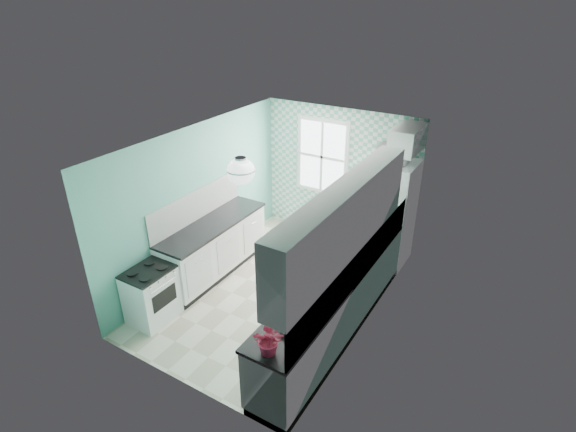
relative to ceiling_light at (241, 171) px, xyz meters
The scene contains 26 objects.
floor 2.47m from the ceiling_light, 90.00° to the left, with size 3.00×4.40×0.02m, color #EEE1CA.
ceiling 0.82m from the ceiling_light, 90.00° to the left, with size 3.00×4.40×0.02m, color white.
wall_back 3.20m from the ceiling_light, 90.00° to the left, with size 3.00×0.02×2.50m, color #5BAD9A.
wall_front 1.77m from the ceiling_light, 90.00° to the right, with size 3.00×0.02×2.50m, color #5BAD9A.
wall_left 2.02m from the ceiling_light, 152.09° to the left, with size 0.02×4.40×2.50m, color #5BAD9A.
wall_right 2.02m from the ceiling_light, 27.91° to the left, with size 0.02×4.40×2.50m, color #5BAD9A.
accent_wall 3.17m from the ceiling_light, 90.00° to the left, with size 3.00×0.01×2.50m, color #65B7A0.
window 3.08m from the ceiling_light, 96.74° to the left, with size 1.04×0.05×1.44m.
backsplash_right 1.91m from the ceiling_light, 15.05° to the left, with size 0.02×3.60×0.51m, color white.
backsplash_left 2.00m from the ceiling_light, 154.02° to the left, with size 0.02×2.15×0.51m, color white.
upper_cabinets_right 1.41m from the ceiling_light, ahead, with size 0.33×3.20×0.90m, color white.
upper_cabinet_fridge 2.93m from the ceiling_light, 63.70° to the left, with size 0.40×0.74×0.40m, color white.
ceiling_light is the anchor object (origin of this frame).
base_cabinets_right 2.26m from the ceiling_light, 18.43° to the left, with size 0.60×3.60×0.90m, color white.
countertop_right 1.88m from the ceiling_light, 18.65° to the left, with size 0.63×3.60×0.04m, color black.
base_cabinets_left 2.34m from the ceiling_light, 148.86° to the left, with size 0.60×2.15×0.90m, color white.
countertop_left 1.97m from the ceiling_light, 148.54° to the left, with size 0.63×2.15×0.04m, color black.
fridge 3.15m from the ceiling_light, 66.83° to the left, with size 0.80×0.79×1.84m.
stove 2.35m from the ceiling_light, 150.00° to the right, with size 0.54×0.67×0.80m.
sink 2.35m from the ceiling_light, 50.43° to the left, with size 0.44×0.37×0.53m.
rug 2.81m from the ceiling_light, 89.95° to the left, with size 0.66×0.94×0.02m, color #630D10.
dish_towel 2.36m from the ceiling_light, 52.79° to the left, with size 0.02×0.26×0.38m, color #599F8C.
fruit_bowl 2.00m from the ceiling_light, 35.12° to the right, with size 0.25×0.25×0.06m, color white.
potted_plant 2.10m from the ceiling_light, 45.88° to the right, with size 0.32×0.28×0.36m, color red.
soap_bottle 2.37m from the ceiling_light, 51.21° to the left, with size 0.09×0.09×0.19m, color #A7C6CC.
microwave 2.84m from the ceiling_light, 66.83° to the left, with size 0.49×0.33×0.27m, color silver.
Camera 1 is at (3.18, -4.97, 4.35)m, focal length 28.00 mm.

